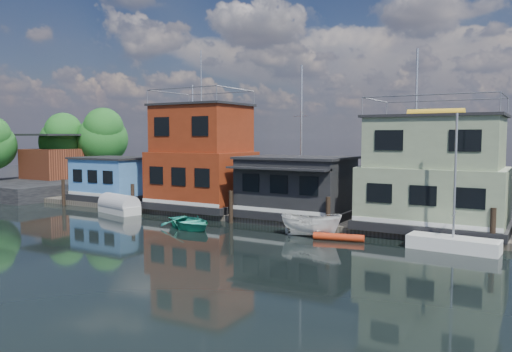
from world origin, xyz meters
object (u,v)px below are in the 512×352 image
Objects in this scene: red_kayak at (339,237)px; motorboat at (311,225)px; day_sailer at (453,243)px; houseboat_dark at (296,186)px; dinghy_teal at (190,222)px; houseboat_blue at (113,179)px; houseboat_red at (202,159)px; houseboat_green at (434,175)px; tarp_runabout at (119,206)px.

red_kayak is 1.88m from motorboat.
day_sailer is at bearing -89.85° from motorboat.
houseboat_dark is 7.01m from red_kayak.
day_sailer is 1.74× the size of dinghy_teal.
houseboat_blue is 0.86× the size of houseboat_dark.
houseboat_dark is at bearing -0.06° from houseboat_blue.
houseboat_dark is 11.61m from day_sailer.
houseboat_red is (9.50, 0.00, 1.90)m from houseboat_blue.
red_kayak is (4.87, -4.54, -2.21)m from houseboat_dark.
motorboat is (20.57, -4.33, -1.49)m from houseboat_blue.
houseboat_green is (9.00, 0.02, 1.13)m from houseboat_dark.
houseboat_dark is (8.00, -0.02, -1.69)m from houseboat_red.
motorboat is (-5.93, -4.33, -2.83)m from houseboat_green.
houseboat_red is 2.91× the size of tarp_runabout.
houseboat_red is at bearing 65.17° from motorboat.
day_sailer is (10.78, -3.83, -2.00)m from houseboat_dark.
red_kayak is 0.40× the size of day_sailer.
houseboat_red reaches higher than day_sailer.
tarp_runabout is (-23.95, 0.28, 0.16)m from day_sailer.
houseboat_blue is 28.60m from day_sailer.
houseboat_green is 1.20× the size of day_sailer.
houseboat_red is at bearing 48.65° from tarp_runabout.
red_kayak is (-4.13, -4.56, -3.34)m from houseboat_green.
houseboat_dark reaches higher than motorboat.
tarp_runabout is at bearing 83.84° from motorboat.
day_sailer reaches higher than motorboat.
houseboat_green is 5.27m from day_sailer.
day_sailer is at bearing -11.57° from houseboat_red.
houseboat_green is at bearing 0.00° from houseboat_blue.
houseboat_blue is 21.08m from motorboat.
houseboat_dark is 0.88× the size of houseboat_green.
houseboat_red is 7.21m from tarp_runabout.
red_kayak is 18.08m from tarp_runabout.
day_sailer reaches higher than tarp_runabout.
day_sailer is (28.28, -3.84, -1.79)m from houseboat_blue.
day_sailer reaches higher than red_kayak.
houseboat_red is at bearing 171.68° from day_sailer.
motorboat is at bearing -21.36° from houseboat_red.
houseboat_blue reaches higher than tarp_runabout.
dinghy_teal is at bearing -59.61° from houseboat_red.
red_kayak is 0.69× the size of tarp_runabout.
houseboat_dark is at bearing 124.44° from red_kayak.
houseboat_red is 12.36m from motorboat.
tarp_runabout is 1.01× the size of dinghy_teal.
houseboat_green is 2.98× the size of red_kayak.
houseboat_blue is 22.92m from red_kayak.
houseboat_blue is 17.50m from houseboat_dark.
houseboat_blue is 0.92× the size of day_sailer.
houseboat_red reaches higher than motorboat.
red_kayak is (22.37, -4.56, -2.00)m from houseboat_blue.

